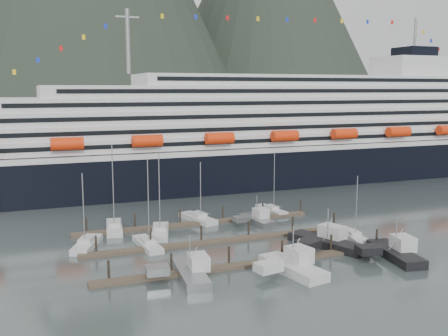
{
  "coord_description": "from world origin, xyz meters",
  "views": [
    {
      "loc": [
        -36.25,
        -79.69,
        26.65
      ],
      "look_at": [
        3.19,
        22.0,
        9.99
      ],
      "focal_mm": 42.0,
      "sensor_mm": 36.0,
      "label": 1
    }
  ],
  "objects_px": {
    "sailboat_f": "(198,219)",
    "sailboat_h": "(353,237)",
    "sailboat_b": "(148,245)",
    "trawler_a": "(189,271)",
    "trawler_e": "(256,219)",
    "cruise_ship": "(270,140)",
    "trawler_b": "(292,266)",
    "sailboat_a": "(87,245)",
    "sailboat_c": "(160,232)",
    "sailboat_e": "(114,228)",
    "trawler_c": "(327,242)",
    "sailboat_g": "(271,210)",
    "trawler_d": "(395,252)"
  },
  "relations": [
    {
      "from": "sailboat_f",
      "to": "sailboat_h",
      "type": "height_order",
      "value": "sailboat_f"
    },
    {
      "from": "trawler_e",
      "to": "trawler_a",
      "type": "bearing_deg",
      "value": 130.12
    },
    {
      "from": "sailboat_g",
      "to": "trawler_e",
      "type": "relative_size",
      "value": 1.4
    },
    {
      "from": "sailboat_c",
      "to": "trawler_c",
      "type": "distance_m",
      "value": 30.16
    },
    {
      "from": "cruise_ship",
      "to": "trawler_c",
      "type": "xyz_separation_m",
      "value": [
        -19.09,
        -61.08,
        -11.12
      ]
    },
    {
      "from": "sailboat_e",
      "to": "sailboat_h",
      "type": "bearing_deg",
      "value": -110.17
    },
    {
      "from": "trawler_a",
      "to": "trawler_b",
      "type": "xyz_separation_m",
      "value": [
        14.55,
        -3.59,
        0.08
      ]
    },
    {
      "from": "trawler_b",
      "to": "trawler_e",
      "type": "bearing_deg",
      "value": -25.46
    },
    {
      "from": "sailboat_e",
      "to": "sailboat_h",
      "type": "relative_size",
      "value": 1.41
    },
    {
      "from": "sailboat_h",
      "to": "trawler_a",
      "type": "bearing_deg",
      "value": 115.05
    },
    {
      "from": "sailboat_g",
      "to": "trawler_e",
      "type": "bearing_deg",
      "value": 130.63
    },
    {
      "from": "sailboat_b",
      "to": "trawler_e",
      "type": "relative_size",
      "value": 1.58
    },
    {
      "from": "sailboat_h",
      "to": "sailboat_c",
      "type": "bearing_deg",
      "value": 75.88
    },
    {
      "from": "trawler_b",
      "to": "trawler_c",
      "type": "xyz_separation_m",
      "value": [
        11.49,
        8.89,
        -0.03
      ]
    },
    {
      "from": "sailboat_f",
      "to": "sailboat_c",
      "type": "bearing_deg",
      "value": 110.44
    },
    {
      "from": "sailboat_c",
      "to": "trawler_e",
      "type": "distance_m",
      "value": 19.78
    },
    {
      "from": "sailboat_a",
      "to": "trawler_b",
      "type": "bearing_deg",
      "value": -108.83
    },
    {
      "from": "sailboat_e",
      "to": "trawler_e",
      "type": "xyz_separation_m",
      "value": [
        27.17,
        -5.19,
        0.36
      ]
    },
    {
      "from": "sailboat_h",
      "to": "trawler_e",
      "type": "xyz_separation_m",
      "value": [
        -11.66,
        16.09,
        0.41
      ]
    },
    {
      "from": "sailboat_a",
      "to": "trawler_a",
      "type": "xyz_separation_m",
      "value": [
        11.91,
        -19.85,
        0.44
      ]
    },
    {
      "from": "sailboat_c",
      "to": "sailboat_g",
      "type": "distance_m",
      "value": 28.13
    },
    {
      "from": "sailboat_a",
      "to": "trawler_c",
      "type": "relative_size",
      "value": 0.91
    },
    {
      "from": "trawler_b",
      "to": "trawler_e",
      "type": "distance_m",
      "value": 28.28
    },
    {
      "from": "trawler_e",
      "to": "sailboat_e",
      "type": "bearing_deg",
      "value": 71.29
    },
    {
      "from": "sailboat_e",
      "to": "trawler_e",
      "type": "bearing_deg",
      "value": -92.25
    },
    {
      "from": "sailboat_b",
      "to": "trawler_d",
      "type": "bearing_deg",
      "value": -123.91
    },
    {
      "from": "cruise_ship",
      "to": "sailboat_b",
      "type": "distance_m",
      "value": 69.95
    },
    {
      "from": "sailboat_c",
      "to": "trawler_a",
      "type": "xyz_separation_m",
      "value": [
        -1.67,
        -23.07,
        0.42
      ]
    },
    {
      "from": "sailboat_a",
      "to": "sailboat_b",
      "type": "xyz_separation_m",
      "value": [
        9.63,
        -3.6,
        0.0
      ]
    },
    {
      "from": "sailboat_a",
      "to": "sailboat_g",
      "type": "bearing_deg",
      "value": -51.31
    },
    {
      "from": "cruise_ship",
      "to": "trawler_a",
      "type": "bearing_deg",
      "value": -124.21
    },
    {
      "from": "sailboat_a",
      "to": "trawler_e",
      "type": "distance_m",
      "value": 33.58
    },
    {
      "from": "sailboat_f",
      "to": "trawler_d",
      "type": "height_order",
      "value": "sailboat_f"
    },
    {
      "from": "sailboat_b",
      "to": "sailboat_h",
      "type": "relative_size",
      "value": 1.3
    },
    {
      "from": "sailboat_a",
      "to": "trawler_e",
      "type": "xyz_separation_m",
      "value": [
        33.34,
        3.98,
        0.39
      ]
    },
    {
      "from": "sailboat_b",
      "to": "trawler_e",
      "type": "bearing_deg",
      "value": -76.86
    },
    {
      "from": "trawler_c",
      "to": "trawler_e",
      "type": "bearing_deg",
      "value": -8.24
    },
    {
      "from": "sailboat_b",
      "to": "trawler_e",
      "type": "height_order",
      "value": "sailboat_b"
    },
    {
      "from": "trawler_e",
      "to": "sailboat_c",
      "type": "bearing_deg",
      "value": 84.29
    },
    {
      "from": "cruise_ship",
      "to": "trawler_b",
      "type": "xyz_separation_m",
      "value": [
        -30.57,
        -69.97,
        -11.08
      ]
    },
    {
      "from": "trawler_b",
      "to": "sailboat_a",
      "type": "bearing_deg",
      "value": 37.1
    },
    {
      "from": "sailboat_a",
      "to": "cruise_ship",
      "type": "bearing_deg",
      "value": -28.07
    },
    {
      "from": "sailboat_a",
      "to": "trawler_d",
      "type": "relative_size",
      "value": 1.05
    },
    {
      "from": "trawler_e",
      "to": "sailboat_b",
      "type": "bearing_deg",
      "value": 99.8
    },
    {
      "from": "sailboat_b",
      "to": "sailboat_g",
      "type": "height_order",
      "value": "sailboat_b"
    },
    {
      "from": "cruise_ship",
      "to": "sailboat_f",
      "type": "height_order",
      "value": "cruise_ship"
    },
    {
      "from": "trawler_b",
      "to": "sailboat_b",
      "type": "bearing_deg",
      "value": 28.94
    },
    {
      "from": "sailboat_b",
      "to": "trawler_a",
      "type": "bearing_deg",
      "value": -176.6
    },
    {
      "from": "trawler_b",
      "to": "trawler_a",
      "type": "bearing_deg",
      "value": 64.78
    },
    {
      "from": "cruise_ship",
      "to": "sailboat_h",
      "type": "height_order",
      "value": "cruise_ship"
    }
  ]
}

